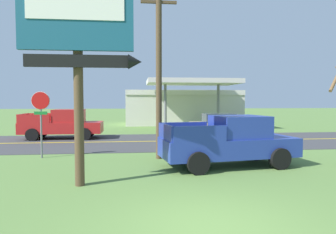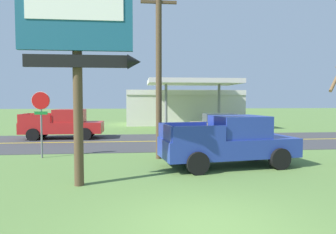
{
  "view_description": "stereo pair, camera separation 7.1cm",
  "coord_description": "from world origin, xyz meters",
  "views": [
    {
      "loc": [
        -1.47,
        -5.8,
        2.56
      ],
      "look_at": [
        0.0,
        8.0,
        1.8
      ],
      "focal_mm": 32.56,
      "sensor_mm": 36.0,
      "label": 1
    },
    {
      "loc": [
        -1.4,
        -5.81,
        2.56
      ],
      "look_at": [
        0.0,
        8.0,
        1.8
      ],
      "focal_mm": 32.56,
      "sensor_mm": 36.0,
      "label": 2
    }
  ],
  "objects": [
    {
      "name": "ground_plane",
      "position": [
        0.0,
        0.0,
        0.0
      ],
      "size": [
        180.0,
        180.0,
        0.0
      ],
      "primitive_type": "plane",
      "color": "#5B7F3D"
    },
    {
      "name": "road_asphalt",
      "position": [
        0.0,
        13.0,
        0.01
      ],
      "size": [
        140.0,
        8.0,
        0.02
      ],
      "primitive_type": "cube",
      "color": "#3D3D3F",
      "rests_on": "ground"
    },
    {
      "name": "road_centre_line",
      "position": [
        0.0,
        13.0,
        0.02
      ],
      "size": [
        126.0,
        0.2,
        0.01
      ],
      "primitive_type": "cube",
      "color": "gold",
      "rests_on": "road_asphalt"
    },
    {
      "name": "motel_sign",
      "position": [
        -3.09,
        3.32,
        4.66
      ],
      "size": [
        3.5,
        0.54,
        6.8
      ],
      "color": "brown",
      "rests_on": "ground"
    },
    {
      "name": "stop_sign",
      "position": [
        -5.64,
        8.14,
        2.03
      ],
      "size": [
        0.8,
        0.08,
        2.95
      ],
      "color": "slate",
      "rests_on": "ground"
    },
    {
      "name": "utility_pole",
      "position": [
        -0.46,
        7.45,
        4.3
      ],
      "size": [
        1.72,
        0.26,
        8.07
      ],
      "color": "brown",
      "rests_on": "ground"
    },
    {
      "name": "gas_station",
      "position": [
        3.55,
        26.71,
        1.94
      ],
      "size": [
        12.0,
        11.5,
        4.4
      ],
      "color": "beige",
      "rests_on": "ground"
    },
    {
      "name": "pickup_blue_parked_on_lawn",
      "position": [
        2.17,
        5.62,
        0.96
      ],
      "size": [
        5.44,
        2.82,
        1.96
      ],
      "color": "#233893",
      "rests_on": "ground"
    },
    {
      "name": "pickup_red_on_road",
      "position": [
        -6.27,
        15.0,
        0.96
      ],
      "size": [
        5.2,
        2.24,
        1.96
      ],
      "color": "red",
      "rests_on": "ground"
    },
    {
      "name": "car_tan_near_lane",
      "position": [
        4.44,
        15.0,
        0.83
      ],
      "size": [
        4.2,
        2.0,
        1.64
      ],
      "color": "tan",
      "rests_on": "ground"
    }
  ]
}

